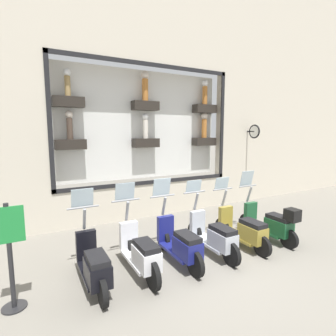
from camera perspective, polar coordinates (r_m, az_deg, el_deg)
ground_plane at (r=5.87m, az=10.92°, el=-19.53°), size 120.00×120.00×0.00m
building_facade at (r=8.63m, az=-4.72°, el=23.26°), size 1.18×36.00×9.76m
scooter_green_0 at (r=7.09m, az=21.64°, el=-11.03°), size 1.79×0.60×1.64m
scooter_olive_1 at (r=6.53m, az=16.15°, el=-12.78°), size 1.79×0.60×1.54m
scooter_silver_2 at (r=5.99m, az=10.01°, el=-14.41°), size 1.80×0.61×1.54m
scooter_navy_3 at (r=5.54m, az=2.63°, el=-16.13°), size 1.80×0.60×1.66m
scooter_white_4 at (r=5.19m, az=-6.03°, el=-17.85°), size 1.80×0.60×1.64m
scooter_black_5 at (r=4.97m, az=-15.84°, el=-19.61°), size 1.79×0.61×1.60m
shop_sign_post at (r=4.73m, az=-31.19°, el=-15.57°), size 0.36×0.45×1.66m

